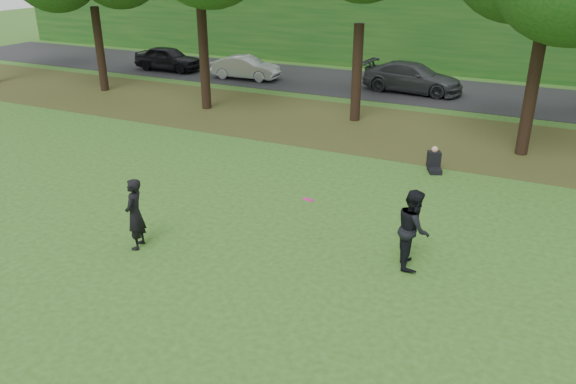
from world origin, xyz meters
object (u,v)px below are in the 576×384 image
object	(u,v)px
player_left	(135,214)
player_right	(413,228)
frisbee	(308,200)
seated_person	(434,162)

from	to	relation	value
player_left	player_right	distance (m)	6.70
player_left	frisbee	xyz separation A→B (m)	(3.96, 1.55, 0.53)
player_left	player_right	size ratio (longest dim) A/B	0.96
player_right	frisbee	world-z (taller)	player_right
player_left	frisbee	world-z (taller)	player_left
player_left	seated_person	size ratio (longest dim) A/B	2.20
seated_person	player_right	bearing A→B (deg)	-106.02
seated_person	player_left	bearing A→B (deg)	-146.14
frisbee	seated_person	bearing A→B (deg)	77.70
player_right	frisbee	distance (m)	2.52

